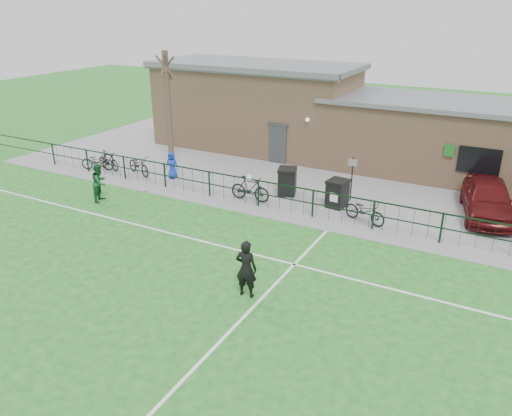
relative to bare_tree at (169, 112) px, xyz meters
The scene contains 21 objects.
ground 13.54m from the bare_tree, 52.70° to the right, with size 90.00×90.00×0.00m, color #1C5F1E.
paving_strip 9.05m from the bare_tree, 20.56° to the left, with size 34.00×13.00×0.02m, color gray.
pitch_line_touch 8.96m from the bare_tree, 18.65° to the right, with size 28.00×0.10×0.01m, color white.
pitch_line_mid 10.73m from the bare_tree, 39.09° to the right, with size 28.00×0.10×0.01m, color white.
pitch_line_perp 14.81m from the bare_tree, 46.40° to the right, with size 0.10×16.00×0.01m, color white.
perimeter_fence 8.72m from the bare_tree, 17.35° to the right, with size 28.00×0.10×1.20m, color black.
bare_tree is the anchor object (origin of this frame).
wheelie_bin_left 7.42m from the bare_tree, ahead, with size 0.76×0.87×1.16m, color black.
wheelie_bin_right 9.85m from the bare_tree, ahead, with size 0.74×0.84×1.12m, color black.
sign_post 9.99m from the bare_tree, ahead, with size 0.06×0.06×2.00m, color black.
car_maroon 15.40m from the bare_tree, ahead, with size 1.83×4.54×1.55m, color #4E0D0F.
bicycle_a 4.60m from the bare_tree, 148.07° to the right, with size 0.61×1.76×0.93m, color black.
bicycle_b 4.12m from the bare_tree, 147.88° to the right, with size 0.46×1.64×0.99m, color black.
bicycle_c 3.08m from the bare_tree, 118.07° to the right, with size 0.66×1.90×1.00m, color black.
bicycle_d 6.71m from the bare_tree, 19.84° to the right, with size 0.52×1.84×1.11m, color black.
bicycle_e 11.49m from the bare_tree, 10.38° to the right, with size 0.64×1.83×0.96m, color black.
spectator_child 2.83m from the bare_tree, 52.15° to the right, with size 0.65×0.42×1.33m, color #133AB8.
goalkeeper_kick 13.13m from the bare_tree, 43.03° to the right, with size 2.04×3.41×2.67m.
outfield_player 5.63m from the bare_tree, 89.40° to the right, with size 0.82×0.64×1.69m, color #164F28.
ball_ground 4.62m from the bare_tree, 72.74° to the right, with size 0.19×0.19×0.19m, color silver.
clubhouse 9.34m from the bare_tree, 40.12° to the left, with size 24.25×5.40×4.96m.
Camera 1 is at (7.86, -9.59, 8.15)m, focal length 35.00 mm.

